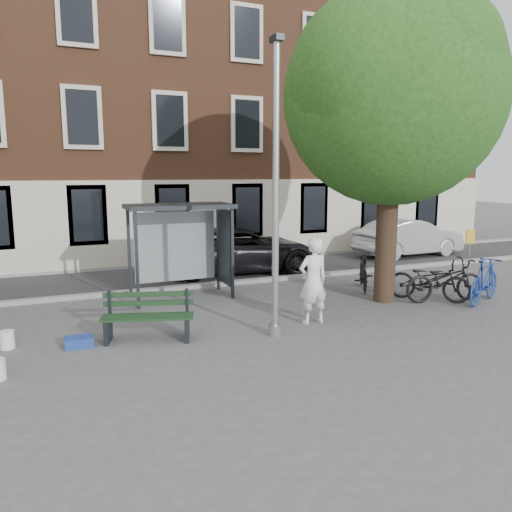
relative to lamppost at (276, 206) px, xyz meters
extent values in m
plane|color=#4C4C4F|center=(0.00, 0.00, -2.78)|extent=(90.00, 90.00, 0.00)
cube|color=#28282B|center=(0.00, 7.00, -2.78)|extent=(40.00, 4.00, 0.01)
cube|color=gray|center=(0.00, 5.00, -2.72)|extent=(40.00, 0.25, 0.12)
cube|color=gray|center=(0.00, 9.00, -2.72)|extent=(40.00, 0.25, 0.12)
cube|color=brown|center=(0.00, 13.00, 4.22)|extent=(30.00, 8.00, 14.00)
cylinder|color=#9EA0A3|center=(0.00, 0.00, 0.22)|extent=(0.14, 0.14, 6.00)
cylinder|color=#9EA0A3|center=(0.00, 0.00, -2.66)|extent=(0.28, 0.28, 0.24)
cube|color=#1E2328|center=(0.00, 0.00, 3.27)|extent=(0.18, 0.35, 0.12)
cylinder|color=black|center=(4.00, 1.50, -1.08)|extent=(0.56, 0.56, 3.40)
sphere|color=#214715|center=(4.00, 1.50, 2.62)|extent=(5.60, 5.60, 5.60)
sphere|color=#214715|center=(4.90, 1.90, 3.12)|extent=(3.92, 3.92, 3.92)
sphere|color=#214715|center=(3.20, 1.20, 2.92)|extent=(4.20, 4.20, 4.20)
sphere|color=#214715|center=(4.20, 0.60, 3.22)|extent=(3.64, 3.64, 3.64)
cube|color=#1E2328|center=(-2.30, 3.40, -1.53)|extent=(0.08, 0.08, 2.50)
cube|color=#1E2328|center=(0.30, 3.40, -1.53)|extent=(0.08, 0.08, 2.50)
cube|color=#1E2328|center=(-2.30, 4.60, -1.53)|extent=(0.08, 0.08, 2.50)
cube|color=#1E2328|center=(0.30, 4.60, -1.53)|extent=(0.08, 0.08, 2.50)
cube|color=#1E2328|center=(-1.00, 4.00, -0.22)|extent=(2.85, 1.45, 0.12)
cube|color=#8C999E|center=(-1.00, 4.60, -1.41)|extent=(2.34, 0.04, 2.00)
cube|color=#1E2328|center=(0.30, 4.00, -1.41)|extent=(0.12, 1.14, 2.12)
cube|color=#D84C19|center=(0.37, 4.00, -1.41)|extent=(0.02, 0.90, 1.62)
imported|color=white|center=(1.20, 0.49, -1.78)|extent=(0.75, 0.51, 2.01)
cube|color=#1E2328|center=(-3.34, 0.99, -2.54)|extent=(0.26, 0.59, 0.49)
cube|color=#1E2328|center=(-1.80, 0.51, -2.54)|extent=(0.26, 0.59, 0.49)
cube|color=#17341A|center=(-2.63, 0.56, -2.28)|extent=(1.84, 0.68, 0.04)
cube|color=#17341A|center=(-2.57, 0.75, -2.28)|extent=(1.84, 0.68, 0.04)
cube|color=#17341A|center=(-2.51, 0.94, -2.28)|extent=(1.84, 0.68, 0.04)
cube|color=#17341A|center=(-2.48, 1.04, -2.06)|extent=(1.82, 0.61, 0.11)
cube|color=#17341A|center=(-2.48, 1.04, -1.87)|extent=(1.82, 0.61, 0.11)
imported|color=black|center=(5.44, 0.79, -2.19)|extent=(2.36, 1.20, 1.19)
imported|color=navy|center=(6.34, 0.28, -2.18)|extent=(2.07, 1.35, 1.21)
imported|color=black|center=(5.14, 1.05, -2.21)|extent=(2.02, 2.11, 1.14)
imported|color=black|center=(4.26, 2.85, -2.22)|extent=(1.39, 1.89, 1.13)
imported|color=black|center=(1.93, 6.85, -2.00)|extent=(5.85, 3.10, 1.57)
imported|color=#A1A4A8|center=(9.61, 7.22, -2.00)|extent=(4.82, 1.87, 1.56)
cube|color=navy|center=(-3.93, 0.92, -2.68)|extent=(0.56, 0.41, 0.20)
cylinder|color=white|center=(-5.25, 1.36, -2.60)|extent=(0.35, 0.35, 0.36)
cylinder|color=#9EA0A3|center=(7.00, 1.48, -1.90)|extent=(0.04, 0.04, 1.77)
cube|color=gold|center=(7.00, 1.48, -1.16)|extent=(0.32, 0.03, 0.41)
camera|label=1|loc=(-4.42, -9.32, 0.67)|focal=35.00mm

